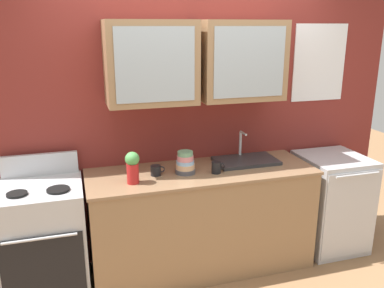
# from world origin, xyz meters

# --- Properties ---
(ground_plane) EXTENTS (10.00, 10.00, 0.00)m
(ground_plane) POSITION_xyz_m (0.00, 0.00, 0.00)
(ground_plane) COLOR #936B47
(back_wall_unit) EXTENTS (3.94, 0.48, 2.74)m
(back_wall_unit) POSITION_xyz_m (0.00, 0.32, 1.48)
(back_wall_unit) COLOR maroon
(back_wall_unit) RESTS_ON ground_plane
(counter) EXTENTS (1.93, 0.67, 0.91)m
(counter) POSITION_xyz_m (0.00, 0.00, 0.46)
(counter) COLOR #93704C
(counter) RESTS_ON ground_plane
(stove_range) EXTENTS (0.63, 0.64, 1.09)m
(stove_range) POSITION_xyz_m (-1.30, -0.00, 0.46)
(stove_range) COLOR silver
(stove_range) RESTS_ON ground_plane
(sink_faucet) EXTENTS (0.55, 0.34, 0.26)m
(sink_faucet) POSITION_xyz_m (0.44, 0.09, 0.93)
(sink_faucet) COLOR #2D2D30
(sink_faucet) RESTS_ON counter
(bowl_stack) EXTENTS (0.17, 0.17, 0.19)m
(bowl_stack) POSITION_xyz_m (-0.15, -0.02, 1.00)
(bowl_stack) COLOR #4C4C54
(bowl_stack) RESTS_ON counter
(vase) EXTENTS (0.11, 0.11, 0.25)m
(vase) POSITION_xyz_m (-0.60, -0.12, 1.05)
(vase) COLOR #B21E1E
(vase) RESTS_ON counter
(cup_near_sink) EXTENTS (0.12, 0.08, 0.10)m
(cup_near_sink) POSITION_xyz_m (0.10, -0.09, 0.96)
(cup_near_sink) COLOR black
(cup_near_sink) RESTS_ON counter
(cup_near_bowls) EXTENTS (0.12, 0.09, 0.08)m
(cup_near_bowls) POSITION_xyz_m (-0.39, -0.00, 0.96)
(cup_near_bowls) COLOR black
(cup_near_bowls) RESTS_ON counter
(dishwasher) EXTENTS (0.58, 0.65, 0.91)m
(dishwasher) POSITION_xyz_m (1.31, -0.00, 0.46)
(dishwasher) COLOR silver
(dishwasher) RESTS_ON ground_plane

